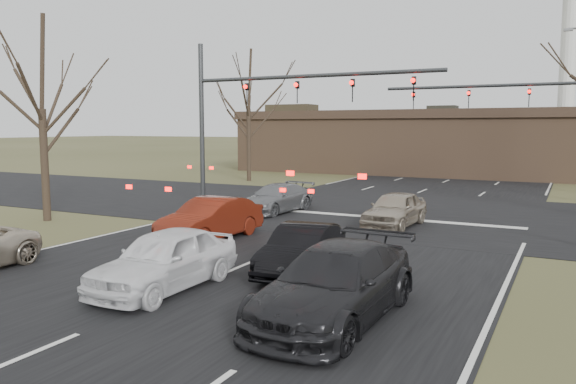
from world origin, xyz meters
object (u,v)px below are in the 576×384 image
Objects in this scene: car_grey_ahead at (276,198)px; car_silver_ahead at (395,209)px; building at (490,143)px; mast_arm_far at (535,107)px; car_red_ahead at (211,219)px; car_black_hatch at (302,249)px; mast_arm_near at (258,103)px; car_charcoal_sedan at (335,284)px; car_white_sedan at (165,259)px.

car_silver_ahead reaches higher than car_grey_ahead.
mast_arm_far reaches higher than building.
car_grey_ahead is 1.01× the size of car_red_ahead.
mast_arm_near is at bearing 119.50° from car_black_hatch.
car_charcoal_sedan is at bearing -95.46° from mast_arm_far.
car_silver_ahead is at bearing 102.31° from car_charcoal_sedan.
building is 9.71× the size of car_white_sedan.
car_grey_ahead is 6.79m from car_red_ahead.
building reaches higher than car_charcoal_sedan.
car_grey_ahead is at bearing 124.99° from car_charcoal_sedan.
mast_arm_far is 2.51× the size of car_red_ahead.
mast_arm_near is 8.61m from car_silver_ahead.
car_red_ahead is at bearing -118.08° from mast_arm_far.
car_red_ahead is (-9.18, -17.22, -4.29)m from mast_arm_far.
car_red_ahead is at bearing 114.15° from car_white_sedan.
mast_arm_near is 12.87m from car_black_hatch.
mast_arm_near reaches higher than car_silver_ahead.
car_white_sedan is at bearing -179.53° from car_charcoal_sedan.
mast_arm_near is 2.97× the size of car_silver_ahead.
car_white_sedan is 0.97× the size of car_grey_ahead.
car_white_sedan is at bearing -93.79° from building.
car_white_sedan is 12.71m from car_grey_ahead.
car_black_hatch is 0.97× the size of car_silver_ahead.
car_charcoal_sedan is (4.50, -0.12, 0.01)m from car_white_sedan.
car_silver_ahead is at bearing -13.44° from mast_arm_near.
mast_arm_near is at bearing -138.78° from mast_arm_far.
car_grey_ahead is (-8.00, 12.34, -0.11)m from car_charcoal_sedan.
mast_arm_near reaches higher than car_red_ahead.
building is 10.74× the size of car_black_hatch.
building is at bearing 93.28° from car_silver_ahead.
car_charcoal_sedan reaches higher than car_grey_ahead.
car_grey_ahead is (-6.00, -25.50, -2.02)m from building.
car_red_ahead reaches higher than car_silver_ahead.
mast_arm_near is 1.09× the size of mast_arm_far.
car_silver_ahead is (7.21, -1.72, -4.38)m from mast_arm_near.
car_silver_ahead reaches higher than car_black_hatch.
car_silver_ahead is at bearing -90.03° from building.
car_red_ahead is 7.42m from car_silver_ahead.
car_black_hatch is 0.89× the size of car_red_ahead.
car_charcoal_sedan is 14.71m from car_grey_ahead.
mast_arm_far is at bearing 73.31° from car_white_sedan.
building is 37.85m from car_white_sedan.
mast_arm_near reaches higher than building.
car_black_hatch is at bearing -25.36° from car_red_ahead.
building is 26.80m from car_silver_ahead.
mast_arm_far reaches higher than car_red_ahead.
car_grey_ahead is (1.23, -0.50, -4.42)m from mast_arm_near.
car_charcoal_sedan reaches higher than car_silver_ahead.
car_black_hatch is at bearing -52.55° from car_grey_ahead.
mast_arm_near is 3.07× the size of car_black_hatch.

